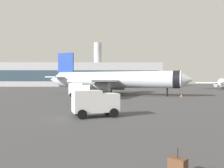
{
  "coord_description": "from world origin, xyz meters",
  "views": [
    {
      "loc": [
        -0.05,
        -4.14,
        3.62
      ],
      "look_at": [
        0.91,
        30.16,
        3.0
      ],
      "focal_mm": 37.02,
      "sensor_mm": 36.0,
      "label": 1
    }
  ],
  "objects": [
    {
      "name": "cargo_van",
      "position": [
        -1.1,
        18.4,
        1.45
      ],
      "size": [
        4.79,
        3.39,
        2.6
      ],
      "color": "white",
      "rests_on": "ground"
    },
    {
      "name": "safety_cone_near",
      "position": [
        -2.4,
        58.77,
        0.29
      ],
      "size": [
        0.44,
        0.44,
        0.6
      ],
      "color": "#F2590C",
      "rests_on": "ground"
    },
    {
      "name": "safety_cone_far",
      "position": [
        15.82,
        43.69,
        0.33
      ],
      "size": [
        0.44,
        0.44,
        0.68
      ],
      "color": "#F2590C",
      "rests_on": "ground"
    },
    {
      "name": "service_truck",
      "position": [
        -5.39,
        45.49,
        1.61
      ],
      "size": [
        5.22,
        3.59,
        2.9
      ],
      "color": "white",
      "rests_on": "ground"
    },
    {
      "name": "safety_cone_mid",
      "position": [
        -3.54,
        33.43,
        0.32
      ],
      "size": [
        0.44,
        0.44,
        0.66
      ],
      "color": "#F2590C",
      "rests_on": "ground"
    },
    {
      "name": "rolling_suitcase",
      "position": [
        2.61,
        4.25,
        0.39
      ],
      "size": [
        0.74,
        0.74,
        1.1
      ],
      "color": "brown",
      "rests_on": "ground"
    },
    {
      "name": "terminal_building",
      "position": [
        -15.12,
        129.25,
        6.59
      ],
      "size": [
        92.13,
        19.89,
        24.94
      ],
      "color": "#B2B2B7",
      "rests_on": "ground"
    },
    {
      "name": "airplane_at_gate",
      "position": [
        2.05,
        50.36,
        3.66
      ],
      "size": [
        34.33,
        31.47,
        10.5
      ],
      "color": "silver",
      "rests_on": "ground"
    }
  ]
}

